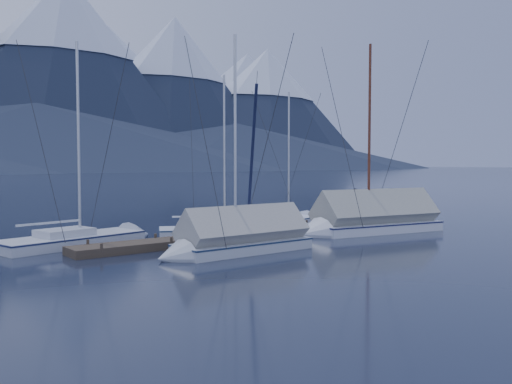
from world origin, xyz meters
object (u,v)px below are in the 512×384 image
at_px(sailboat_open_right, 292,222).
at_px(sailboat_covered_near, 366,222).
at_px(sailboat_open_left, 90,240).
at_px(person, 355,204).
at_px(sailboat_covered_far, 233,242).
at_px(sailboat_open_mid, 234,232).

xyz_separation_m(sailboat_open_right, sailboat_covered_near, (0.39, -5.24, 0.39)).
distance_m(sailboat_open_left, sailboat_open_right, 12.30).
bearing_deg(sailboat_covered_near, person, 52.36).
bearing_deg(sailboat_open_right, sailboat_covered_near, -85.77).
relative_size(sailboat_open_left, sailboat_covered_far, 1.02).
bearing_deg(sailboat_open_left, sailboat_covered_near, -21.30).
xyz_separation_m(sailboat_open_left, sailboat_open_right, (12.30, 0.29, -0.02)).
height_order(sailboat_open_mid, sailboat_covered_near, sailboat_covered_near).
distance_m(sailboat_open_right, sailboat_covered_near, 5.27).
relative_size(sailboat_open_mid, sailboat_covered_far, 0.92).
distance_m(sailboat_open_mid, sailboat_open_right, 5.97).
bearing_deg(sailboat_open_mid, person, -6.62).
bearing_deg(person, sailboat_open_left, 61.00).
height_order(sailboat_covered_far, person, sailboat_covered_far).
relative_size(sailboat_open_right, sailboat_covered_near, 0.79).
bearing_deg(sailboat_open_right, person, -52.14).
bearing_deg(sailboat_open_right, sailboat_open_left, -178.64).
height_order(sailboat_open_right, sailboat_covered_far, sailboat_covered_far).
bearing_deg(sailboat_open_mid, sailboat_covered_near, -28.62).
bearing_deg(sailboat_open_right, sailboat_open_mid, -160.97).
bearing_deg(sailboat_open_left, sailboat_covered_far, -59.65).
distance_m(sailboat_open_mid, sailboat_covered_near, 6.88).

